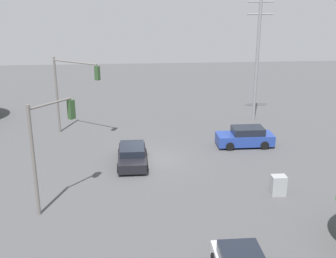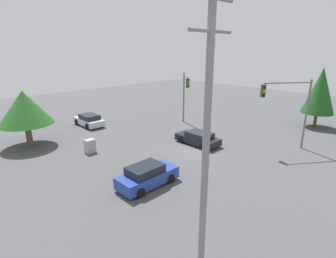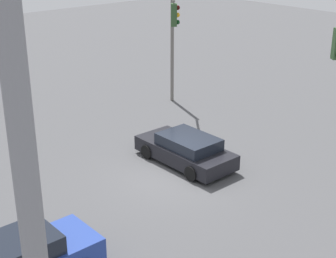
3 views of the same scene
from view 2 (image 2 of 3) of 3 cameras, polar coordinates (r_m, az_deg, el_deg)
ground_plane at (r=24.01m, az=5.55°, el=-4.26°), size 80.00×80.00×0.00m
sedan_blue at (r=17.56m, az=-4.55°, el=-10.11°), size 4.20×1.88×1.48m
sedan_dark at (r=24.95m, az=6.56°, el=-2.00°), size 1.98×4.28×1.23m
sedan_silver at (r=32.08m, az=-16.80°, el=1.84°), size 2.01×4.23×1.37m
traffic_signal_main at (r=24.84m, az=24.94°, el=5.29°), size 3.84×2.80×6.23m
traffic_signal_cross at (r=30.73m, az=3.78°, el=8.36°), size 2.06×2.39×5.99m
utility_pole_tall at (r=9.73m, az=8.39°, el=-0.97°), size 2.20×0.28×10.88m
electrical_cabinet at (r=23.86m, az=-16.63°, el=-3.56°), size 0.83×0.62×1.18m
tree_far at (r=27.00m, az=-28.78°, el=4.06°), size 4.75×4.75×5.16m
tree_left at (r=34.09m, az=30.22°, el=7.21°), size 3.46×3.46×6.78m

